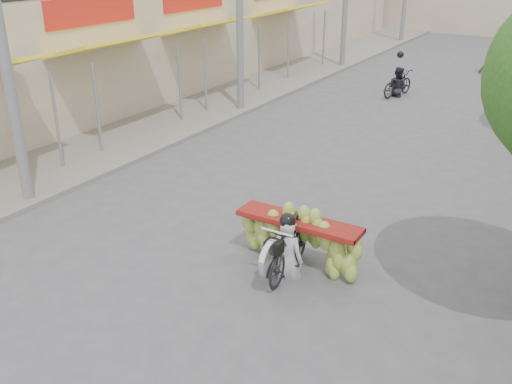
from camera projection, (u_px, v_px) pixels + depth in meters
name	position (u px, v px, depth m)	size (l,w,h in m)	color
ground	(111.00, 359.00, 8.05)	(120.00, 120.00, 0.00)	#535257
sidewalk_left	(247.00, 87.00, 23.12)	(4.00, 60.00, 0.12)	slate
shophouse_row_left	(131.00, 7.00, 23.49)	(9.77, 40.00, 6.00)	#C3B29A
banana_motorbike	(293.00, 236.00, 9.98)	(2.29, 1.88, 2.02)	black
bg_motorbike_a	(398.00, 77.00, 21.75)	(1.03, 1.83, 1.95)	black
bg_motorbike_b	(494.00, 55.00, 25.46)	(1.16, 1.74, 1.95)	black
bg_motorbike_c	(502.00, 44.00, 28.77)	(0.97, 1.69, 1.95)	black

